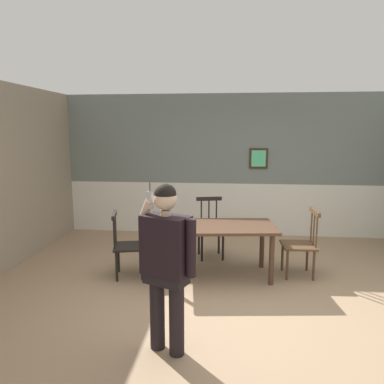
# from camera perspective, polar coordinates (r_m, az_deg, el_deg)

# --- Properties ---
(ground_plane) EXTENTS (7.27, 7.27, 0.00)m
(ground_plane) POSITION_cam_1_polar(r_m,az_deg,el_deg) (4.79, 5.56, -15.93)
(ground_plane) COLOR #9E7F60
(room_back_partition) EXTENTS (6.61, 0.17, 2.76)m
(room_back_partition) POSITION_cam_1_polar(r_m,az_deg,el_deg) (7.30, 5.94, 3.73)
(room_back_partition) COLOR slate
(room_back_partition) RESTS_ON ground_plane
(dining_table) EXTENTS (1.78, 1.04, 0.74)m
(dining_table) POSITION_cam_1_polar(r_m,az_deg,el_deg) (5.21, 3.46, -6.14)
(dining_table) COLOR #4C3323
(dining_table) RESTS_ON ground_plane
(chair_near_window) EXTENTS (0.47, 0.47, 0.96)m
(chair_near_window) POSITION_cam_1_polar(r_m,az_deg,el_deg) (5.48, 16.56, -7.70)
(chair_near_window) COLOR #513823
(chair_near_window) RESTS_ON ground_plane
(chair_by_doorway) EXTENTS (0.51, 0.51, 0.97)m
(chair_by_doorway) POSITION_cam_1_polar(r_m,az_deg,el_deg) (6.03, 2.86, -5.70)
(chair_by_doorway) COLOR black
(chair_by_doorway) RESTS_ON ground_plane
(chair_at_table_head) EXTENTS (0.52, 0.52, 0.93)m
(chair_at_table_head) POSITION_cam_1_polar(r_m,az_deg,el_deg) (5.32, -10.08, -8.11)
(chair_at_table_head) COLOR black
(chair_at_table_head) RESTS_ON ground_plane
(person_figure) EXTENTS (0.55, 0.39, 1.60)m
(person_figure) POSITION_cam_1_polar(r_m,az_deg,el_deg) (3.38, -3.94, -10.25)
(person_figure) COLOR black
(person_figure) RESTS_ON ground_plane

